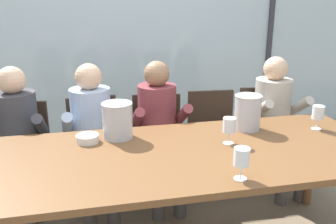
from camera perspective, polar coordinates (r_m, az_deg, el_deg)
The scene contains 20 objects.
ground at distance 3.45m, azimuth -2.37°, elevation -11.38°, with size 14.00×14.00×0.00m, color #847056.
window_glass_panel at distance 4.37m, azimuth -5.79°, elevation 12.61°, with size 7.84×0.03×2.60m, color silver.
window_mullion_right at distance 4.89m, azimuth 15.76°, elevation 12.57°, with size 0.06×0.06×2.60m, color #38383D.
hillside_vineyard at distance 8.38m, azimuth -9.04°, elevation 11.34°, with size 13.84×2.40×1.59m, color #568942.
dining_table at distance 2.26m, azimuth 1.93°, elevation -7.81°, with size 2.64×1.02×0.77m.
chair_near_curtain at distance 3.19m, azimuth -22.11°, elevation -5.31°, with size 0.50×0.50×0.87m.
chair_left_of_center at distance 3.16m, azimuth -11.43°, elevation -4.51°, with size 0.48×0.48×0.87m.
chair_center at distance 3.17m, azimuth -1.68°, elevation -4.10°, with size 0.49×0.49×0.87m.
chair_right_of_center at distance 3.31m, azimuth 7.00°, elevation -3.22°, with size 0.47×0.47×0.87m.
chair_near_window_right at distance 3.51m, azimuth 14.73°, elevation -2.48°, with size 0.50×0.50×0.87m.
person_charcoal_jacket at distance 2.99m, azimuth -22.75°, elevation -3.30°, with size 0.46×0.61×1.19m.
person_pale_blue_shirt at distance 2.94m, azimuth -11.75°, elevation -2.64°, with size 0.48×0.63×1.19m.
person_maroon_top at distance 2.99m, azimuth -1.39°, elevation -1.92°, with size 0.47×0.62×1.19m.
person_beige_jumper at distance 3.34m, azimuth 16.64°, elevation -0.54°, with size 0.48×0.62×1.19m.
ice_bucket_primary at distance 2.64m, azimuth 12.41°, elevation 0.04°, with size 0.19×0.19×0.25m.
ice_bucket_secondary at distance 2.44m, azimuth -7.96°, elevation -1.23°, with size 0.21×0.21×0.24m.
tasting_bowl at distance 2.43m, azimuth -12.53°, elevation -4.09°, with size 0.15×0.15×0.05m, color silver.
wine_glass_by_left_taster at distance 2.79m, azimuth 22.52°, elevation -0.21°, with size 0.08×0.08×0.17m.
wine_glass_center_pour at distance 2.35m, azimuth 9.61°, elevation -2.13°, with size 0.08×0.08×0.17m.
wine_glass_spare_empty at distance 1.91m, azimuth 11.49°, elevation -7.15°, with size 0.08×0.08×0.17m.
Camera 1 is at (-0.51, -1.98, 1.67)m, focal length 38.78 mm.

